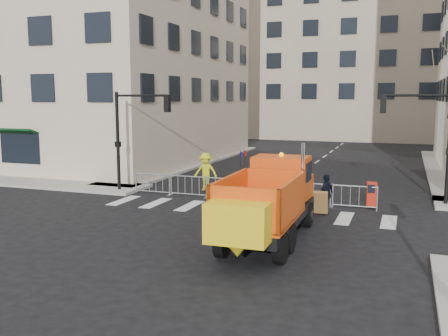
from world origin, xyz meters
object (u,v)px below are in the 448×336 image
(cop_b, at_px, (263,191))
(cop_c, at_px, (326,194))
(worker, at_px, (206,172))
(newspaper_box, at_px, (371,194))
(cop_a, at_px, (260,198))
(plow_truck, at_px, (268,200))

(cop_b, xyz_separation_m, cop_c, (2.71, 0.73, -0.09))
(worker, height_order, newspaper_box, worker)
(cop_a, height_order, cop_b, cop_b)
(plow_truck, bearing_deg, newspaper_box, -24.86)
(plow_truck, height_order, cop_c, plow_truck)
(cop_c, bearing_deg, plow_truck, 6.49)
(cop_c, distance_m, worker, 7.34)
(cop_b, bearing_deg, newspaper_box, -156.07)
(cop_a, bearing_deg, worker, -73.84)
(cop_b, relative_size, worker, 0.96)
(cop_b, relative_size, cop_c, 1.10)
(cop_c, bearing_deg, worker, -90.99)
(newspaper_box, bearing_deg, worker, 164.40)
(cop_a, bearing_deg, plow_truck, 79.75)
(plow_truck, height_order, newspaper_box, plow_truck)
(cop_c, relative_size, worker, 0.87)
(cop_a, relative_size, worker, 0.79)
(cop_b, relative_size, newspaper_box, 1.77)
(plow_truck, xyz_separation_m, cop_a, (-1.37, 3.79, -0.74))
(cop_b, height_order, cop_c, cop_b)
(plow_truck, xyz_separation_m, newspaper_box, (3.08, 6.82, -0.83))
(cop_c, bearing_deg, cop_b, -54.68)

